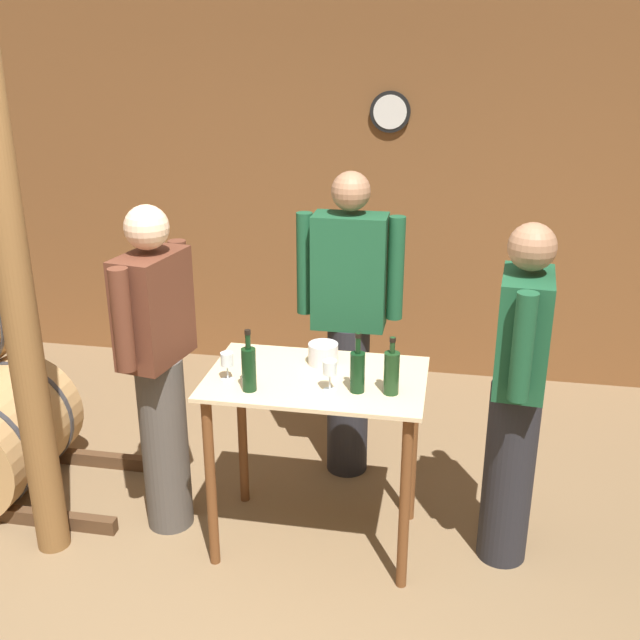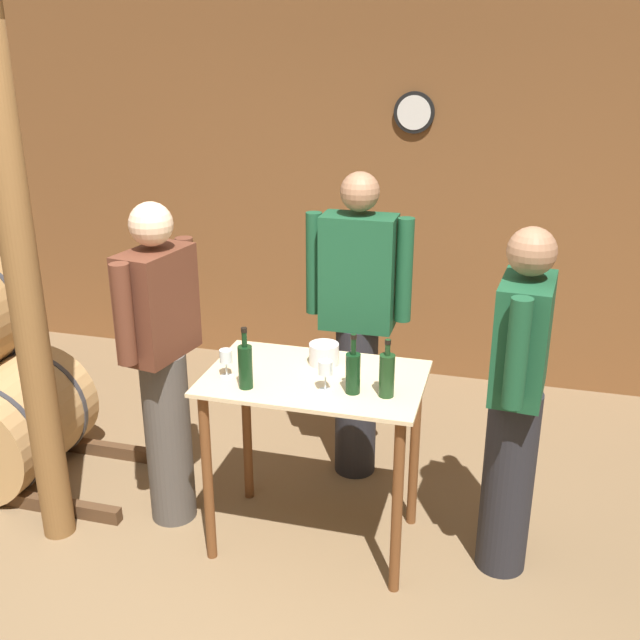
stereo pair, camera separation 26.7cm
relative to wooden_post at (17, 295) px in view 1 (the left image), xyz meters
The scene contains 13 objects.
ground_plane 1.79m from the wooden_post, 22.45° to the right, with size 14.00×14.00×0.00m, color brown.
back_wall 2.71m from the wooden_post, 66.44° to the left, with size 8.40×0.08×2.70m.
tasting_table 1.48m from the wooden_post, 12.42° to the left, with size 1.04×0.66×0.93m.
wooden_post is the anchor object (origin of this frame).
wine_bottle_far_left 1.09m from the wooden_post, ahead, with size 0.07×0.07×0.29m.
wine_bottle_left 1.57m from the wooden_post, ahead, with size 0.07×0.07×0.28m.
wine_bottle_center 1.72m from the wooden_post, ahead, with size 0.07×0.07×0.27m.
wine_glass_near_left 0.98m from the wooden_post, 11.22° to the left, with size 0.06×0.06×0.14m.
wine_glass_near_center 1.44m from the wooden_post, ahead, with size 0.06×0.06×0.15m.
ice_bucket 1.44m from the wooden_post, 18.46° to the left, with size 0.15×0.15×0.11m.
person_host 1.74m from the wooden_post, 36.09° to the left, with size 0.59×0.24×1.78m.
person_visitor_with_scarf 2.31m from the wooden_post, ahead, with size 0.25×0.59×1.70m.
person_visitor_bearded 0.74m from the wooden_post, 29.20° to the left, with size 0.29×0.58×1.72m.
Camera 1 is at (0.83, -2.42, 2.44)m, focal length 42.00 mm.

